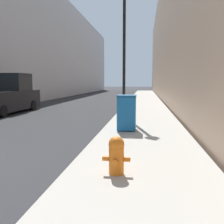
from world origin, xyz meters
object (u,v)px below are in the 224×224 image
lamppost (124,31)px  pickup_truck (5,97)px  trash_bin (127,112)px  fire_hydrant (116,154)px

lamppost → pickup_truck: (-7.23, 1.59, -3.29)m
trash_bin → pickup_truck: 9.19m
lamppost → pickup_truck: size_ratio=1.15×
trash_bin → pickup_truck: pickup_truck is taller
fire_hydrant → pickup_truck: pickup_truck is taller
fire_hydrant → pickup_truck: 12.18m
lamppost → pickup_truck: 8.10m
lamppost → trash_bin: bearing=-83.5°
pickup_truck → lamppost: bearing=-12.4°
trash_bin → lamppost: lamppost is taller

